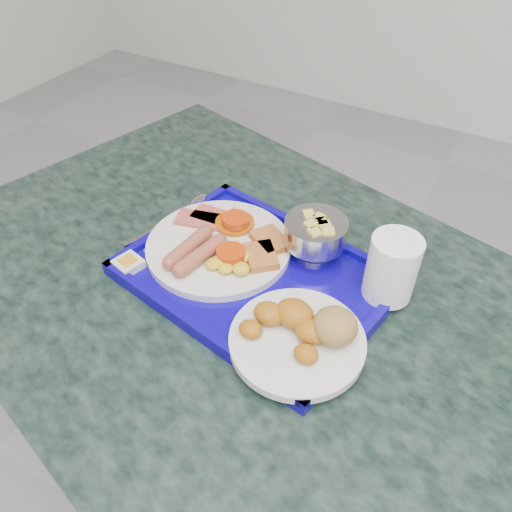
{
  "coord_description": "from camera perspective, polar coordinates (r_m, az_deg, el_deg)",
  "views": [
    {
      "loc": [
        -0.43,
        0.46,
        1.25
      ],
      "look_at": [
        -0.71,
        0.95,
        0.74
      ],
      "focal_mm": 35.0,
      "sensor_mm": 36.0,
      "label": 1
    }
  ],
  "objects": [
    {
      "name": "tray",
      "position": [
        0.79,
        0.0,
        -2.42
      ],
      "size": [
        0.44,
        0.36,
        0.02
      ],
      "rotation": [
        0.0,
        0.0,
        -0.17
      ],
      "color": "#0C0288",
      "rests_on": "table"
    },
    {
      "name": "table",
      "position": [
        0.92,
        -0.93,
        -11.16
      ],
      "size": [
        1.25,
        0.99,
        0.69
      ],
      "rotation": [
        0.0,
        0.0,
        -0.26
      ],
      "color": "slate",
      "rests_on": "floor"
    },
    {
      "name": "fruit_bowl",
      "position": [
        0.8,
        6.83,
        2.67
      ],
      "size": [
        0.1,
        0.1,
        0.07
      ],
      "color": "#BCBCBE",
      "rests_on": "tray"
    },
    {
      "name": "jam_packet",
      "position": [
        0.82,
        -14.38,
        -0.87
      ],
      "size": [
        0.05,
        0.05,
        0.02
      ],
      "rotation": [
        0.0,
        0.0,
        -0.24
      ],
      "color": "silver",
      "rests_on": "tray"
    },
    {
      "name": "main_plate",
      "position": [
        0.82,
        -3.99,
        1.23
      ],
      "size": [
        0.24,
        0.24,
        0.04
      ],
      "rotation": [
        0.0,
        0.0,
        -0.23
      ],
      "color": "silver",
      "rests_on": "tray"
    },
    {
      "name": "knife",
      "position": [
        0.89,
        -10.14,
        3.53
      ],
      "size": [
        0.07,
        0.16,
        0.0
      ],
      "primitive_type": "cube",
      "rotation": [
        0.0,
        0.0,
        -0.36
      ],
      "color": "#BCBCBE",
      "rests_on": "tray"
    },
    {
      "name": "spoon",
      "position": [
        0.92,
        -7.29,
        5.39
      ],
      "size": [
        0.03,
        0.19,
        0.01
      ],
      "rotation": [
        0.0,
        0.0,
        0.02
      ],
      "color": "#BCBCBE",
      "rests_on": "tray"
    },
    {
      "name": "bread_plate",
      "position": [
        0.69,
        5.35,
        -8.75
      ],
      "size": [
        0.19,
        0.19,
        0.06
      ],
      "rotation": [
        0.0,
        0.0,
        0.36
      ],
      "color": "silver",
      "rests_on": "tray"
    },
    {
      "name": "juice_cup",
      "position": [
        0.75,
        15.31,
        -1.13
      ],
      "size": [
        0.07,
        0.07,
        0.1
      ],
      "color": "white",
      "rests_on": "tray"
    }
  ]
}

